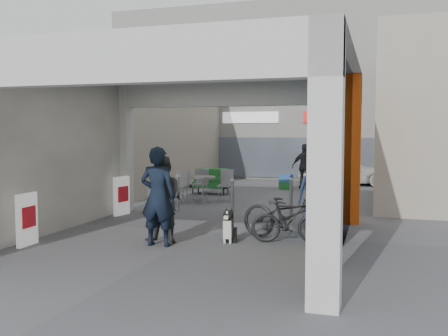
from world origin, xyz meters
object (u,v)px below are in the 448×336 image
(produce_stand, at_px, (211,184))
(man_crates, at_px, (305,166))
(man_with_dog, at_px, (158,196))
(bicycle_rear, at_px, (289,220))
(man_elderly, at_px, (316,192))
(cafe_set, at_px, (202,190))
(bicycle_front, at_px, (289,215))
(white_van, at_px, (343,170))
(border_collie, at_px, (229,229))
(man_back_turned, at_px, (164,200))

(produce_stand, distance_m, man_crates, 3.87)
(man_with_dog, height_order, bicycle_rear, man_with_dog)
(man_elderly, bearing_deg, bicycle_rear, -111.86)
(man_with_dog, height_order, man_crates, man_with_dog)
(man_with_dog, bearing_deg, produce_stand, -81.26)
(cafe_set, xyz_separation_m, bicycle_front, (3.56, -4.84, 0.19))
(bicycle_rear, bearing_deg, white_van, -14.89)
(man_crates, bearing_deg, bicycle_front, 78.19)
(border_collie, xyz_separation_m, white_van, (1.39, 11.40, 0.36))
(border_collie, relative_size, man_elderly, 0.42)
(produce_stand, relative_size, man_with_dog, 0.70)
(border_collie, relative_size, bicycle_front, 0.33)
(produce_stand, distance_m, white_van, 6.04)
(cafe_set, xyz_separation_m, man_with_dog, (1.25, -5.94, 0.60))
(man_with_dog, height_order, white_van, man_with_dog)
(cafe_set, relative_size, produce_stand, 1.22)
(man_back_turned, relative_size, man_crates, 0.99)
(cafe_set, bearing_deg, man_back_turned, -77.51)
(man_back_turned, distance_m, white_van, 12.12)
(produce_stand, xyz_separation_m, bicycle_rear, (3.92, -6.75, 0.10))
(border_collie, bearing_deg, man_crates, 74.91)
(bicycle_front, bearing_deg, border_collie, 126.43)
(man_back_turned, bearing_deg, bicycle_front, 22.14)
(man_elderly, distance_m, bicycle_rear, 1.75)
(cafe_set, bearing_deg, bicycle_rear, -54.14)
(man_with_dog, bearing_deg, man_crates, -100.27)
(produce_stand, height_order, man_back_turned, man_back_turned)
(man_back_turned, xyz_separation_m, bicycle_front, (2.30, 0.84, -0.31))
(man_crates, height_order, white_van, man_crates)
(man_crates, bearing_deg, white_van, -142.11)
(man_back_turned, bearing_deg, man_elderly, 44.78)
(man_with_dog, relative_size, bicycle_rear, 1.28)
(produce_stand, height_order, man_crates, man_crates)
(border_collie, height_order, bicycle_front, bicycle_front)
(produce_stand, bearing_deg, cafe_set, -70.06)
(border_collie, bearing_deg, cafe_set, 100.67)
(produce_stand, relative_size, bicycle_front, 0.65)
(man_elderly, relative_size, bicycle_front, 0.80)
(white_van, bearing_deg, produce_stand, 124.20)
(cafe_set, height_order, man_elderly, man_elderly)
(bicycle_rear, bearing_deg, man_crates, -7.36)
(man_crates, distance_m, bicycle_front, 9.19)
(man_with_dog, distance_m, man_elderly, 3.76)
(white_van, bearing_deg, man_crates, 133.94)
(produce_stand, bearing_deg, man_with_dog, -69.22)
(border_collie, bearing_deg, bicycle_rear, 1.05)
(produce_stand, bearing_deg, man_back_turned, -68.75)
(man_with_dog, height_order, bicycle_front, man_with_dog)
(border_collie, xyz_separation_m, man_back_turned, (-1.19, -0.43, 0.58))
(cafe_set, relative_size, white_van, 0.44)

